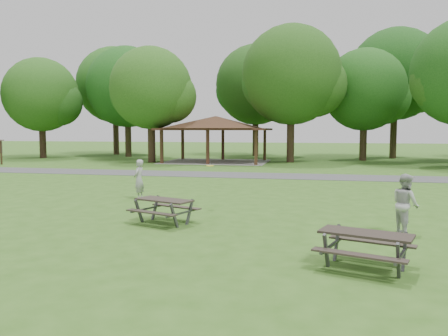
# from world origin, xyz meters

# --- Properties ---
(ground) EXTENTS (160.00, 160.00, 0.00)m
(ground) POSITION_xyz_m (0.00, 0.00, 0.00)
(ground) COLOR #325F1B
(ground) RESTS_ON ground
(asphalt_path) EXTENTS (120.00, 3.20, 0.02)m
(asphalt_path) POSITION_xyz_m (0.00, 14.00, 0.01)
(asphalt_path) COLOR #454547
(asphalt_path) RESTS_ON ground
(pavilion) EXTENTS (8.60, 7.01, 3.76)m
(pavilion) POSITION_xyz_m (-4.00, 24.00, 3.06)
(pavilion) COLOR #321E12
(pavilion) RESTS_ON ground
(tree_row_b) EXTENTS (7.14, 6.80, 9.28)m
(tree_row_b) POSITION_xyz_m (-20.92, 25.53, 5.67)
(tree_row_b) COLOR black
(tree_row_b) RESTS_ON ground
(tree_row_c) EXTENTS (8.19, 7.80, 10.67)m
(tree_row_c) POSITION_xyz_m (-13.90, 29.03, 6.54)
(tree_row_c) COLOR black
(tree_row_c) RESTS_ON ground
(tree_row_d) EXTENTS (6.93, 6.60, 9.27)m
(tree_row_d) POSITION_xyz_m (-8.92, 22.53, 5.77)
(tree_row_d) COLOR black
(tree_row_d) RESTS_ON ground
(tree_row_e) EXTENTS (8.40, 8.00, 11.02)m
(tree_row_e) POSITION_xyz_m (2.10, 25.03, 6.78)
(tree_row_e) COLOR #2F1F15
(tree_row_e) RESTS_ON ground
(tree_row_f) EXTENTS (7.35, 7.00, 9.55)m
(tree_row_f) POSITION_xyz_m (8.09, 28.53, 5.84)
(tree_row_f) COLOR #2F2215
(tree_row_f) RESTS_ON ground
(tree_deep_a) EXTENTS (8.40, 8.00, 11.38)m
(tree_deep_a) POSITION_xyz_m (-16.90, 32.53, 7.13)
(tree_deep_a) COLOR #312116
(tree_deep_a) RESTS_ON ground
(tree_deep_b) EXTENTS (8.40, 8.00, 11.13)m
(tree_deep_b) POSITION_xyz_m (-1.90, 33.03, 6.89)
(tree_deep_b) COLOR black
(tree_deep_b) RESTS_ON ground
(tree_deep_c) EXTENTS (8.82, 8.40, 11.90)m
(tree_deep_c) POSITION_xyz_m (11.10, 32.03, 7.44)
(tree_deep_c) COLOR #322416
(tree_deep_c) RESTS_ON ground
(picnic_table_middle) EXTENTS (2.00, 1.81, 0.72)m
(picnic_table_middle) POSITION_xyz_m (0.00, 0.64, 0.53)
(picnic_table_middle) COLOR #2C2520
(picnic_table_middle) RESTS_ON ground
(picnic_table_far) EXTENTS (2.01, 1.80, 0.73)m
(picnic_table_far) POSITION_xyz_m (5.11, -2.39, 0.54)
(picnic_table_far) COLOR black
(picnic_table_far) RESTS_ON ground
(frisbee_in_flight) EXTENTS (0.27, 0.27, 0.02)m
(frisbee_in_flight) POSITION_xyz_m (0.70, 3.19, 1.44)
(frisbee_in_flight) COLOR yellow
(frisbee_in_flight) RESTS_ON ground
(frisbee_thrower) EXTENTS (0.37, 0.56, 1.51)m
(frisbee_thrower) POSITION_xyz_m (-2.41, 4.51, 0.76)
(frisbee_thrower) COLOR #A0A0A3
(frisbee_thrower) RESTS_ON ground
(frisbee_catcher) EXTENTS (0.80, 0.90, 1.53)m
(frisbee_catcher) POSITION_xyz_m (6.39, 0.76, 0.77)
(frisbee_catcher) COLOR #AFAFB2
(frisbee_catcher) RESTS_ON ground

